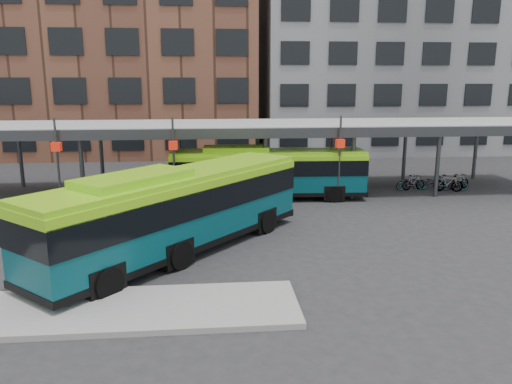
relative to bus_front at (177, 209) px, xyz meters
name	(u,v)px	position (x,y,z in m)	size (l,w,h in m)	color
ground	(242,270)	(2.37, -2.08, -1.81)	(120.00, 120.00, 0.00)	#28282B
boarding_island	(60,312)	(-3.13, -5.08, -1.72)	(14.00, 3.00, 0.18)	gray
canopy	(227,128)	(2.31, 10.79, 2.09)	(40.00, 6.53, 4.80)	#999B9E
building_brick	(110,31)	(-7.63, 29.92, 9.19)	(26.00, 14.00, 22.00)	brown
building_grey	(385,44)	(18.37, 29.92, 8.19)	(24.00, 14.00, 20.00)	slate
bus_front	(177,209)	(0.00, 0.00, 0.00)	(10.37, 11.24, 3.48)	#07444E
bus_rear	(267,171)	(4.53, 8.90, -0.24)	(11.07, 2.85, 3.03)	#07444E
bike_rack	(435,183)	(15.09, 10.09, -1.34)	(4.99, 1.60, 1.05)	slate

